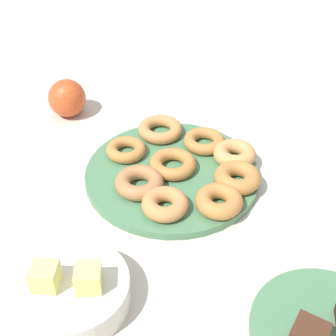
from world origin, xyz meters
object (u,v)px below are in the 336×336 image
(donut_0, at_px, (160,129))
(fruit_bowl, at_px, (72,292))
(donut_6, at_px, (204,141))
(donut_7, at_px, (139,183))
(brownie_far, at_px, (309,335))
(apple, at_px, (67,98))
(donut_2, at_px, (126,150))
(donut_4, at_px, (234,154))
(donut_5, at_px, (219,201))
(donut_1, at_px, (172,164))
(donut_8, at_px, (237,178))
(donut_plate, at_px, (172,174))
(cake_plate, at_px, (327,332))
(melon_chunk_left, at_px, (88,278))
(melon_chunk_right, at_px, (45,276))
(donut_3, at_px, (165,204))

(donut_0, height_order, fruit_bowl, fruit_bowl)
(donut_6, bearing_deg, fruit_bowl, 74.98)
(donut_7, bearing_deg, brownie_far, 142.46)
(apple, bearing_deg, donut_2, 144.47)
(donut_4, relative_size, donut_5, 0.99)
(donut_7, relative_size, brownie_far, 1.98)
(donut_1, height_order, brownie_far, brownie_far)
(donut_0, distance_m, apple, 0.23)
(donut_8, relative_size, apple, 1.02)
(donut_plate, distance_m, donut_2, 0.11)
(donut_7, distance_m, cake_plate, 0.39)
(donut_1, xyz_separation_m, apple, (0.28, -0.15, 0.01))
(brownie_far, bearing_deg, melon_chunk_left, 2.26)
(donut_4, bearing_deg, donut_6, -24.92)
(donut_2, relative_size, donut_6, 0.94)
(donut_2, bearing_deg, apple, -35.53)
(donut_5, xyz_separation_m, brownie_far, (-0.16, 0.22, -0.00))
(donut_5, relative_size, melon_chunk_left, 2.30)
(fruit_bowl, distance_m, melon_chunk_right, 0.05)
(donut_1, distance_m, fruit_bowl, 0.32)
(cake_plate, bearing_deg, brownie_far, 45.00)
(brownie_far, bearing_deg, donut_3, -37.90)
(brownie_far, relative_size, melon_chunk_left, 1.24)
(donut_0, bearing_deg, donut_2, 61.17)
(cake_plate, relative_size, apple, 2.52)
(donut_8, distance_m, melon_chunk_left, 0.35)
(donut_4, bearing_deg, fruit_bowl, 65.03)
(cake_plate, bearing_deg, donut_5, -46.60)
(fruit_bowl, xyz_separation_m, melon_chunk_right, (0.03, 0.01, 0.04))
(donut_3, height_order, donut_4, donut_4)
(donut_4, xyz_separation_m, brownie_far, (-0.15, 0.36, -0.00))
(donut_2, height_order, melon_chunk_right, melon_chunk_right)
(brownie_far, bearing_deg, donut_5, -54.43)
(donut_8, bearing_deg, cake_plate, 121.67)
(apple, bearing_deg, fruit_bowl, 114.65)
(donut_7, bearing_deg, apple, -42.92)
(donut_7, bearing_deg, donut_1, -121.09)
(donut_6, distance_m, apple, 0.33)
(apple, bearing_deg, donut_plate, 150.90)
(donut_3, bearing_deg, donut_6, -97.63)
(donut_0, relative_size, donut_8, 1.07)
(donut_7, bearing_deg, donut_3, 143.99)
(donut_6, height_order, fruit_bowl, fruit_bowl)
(donut_plate, height_order, donut_5, donut_5)
(melon_chunk_left, bearing_deg, fruit_bowl, 0.00)
(donut_4, bearing_deg, brownie_far, 112.99)
(donut_plate, xyz_separation_m, melon_chunk_right, (0.10, 0.32, 0.06))
(donut_0, bearing_deg, fruit_bowl, 88.30)
(cake_plate, distance_m, fruit_bowl, 0.36)
(donut_plate, relative_size, brownie_far, 7.40)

